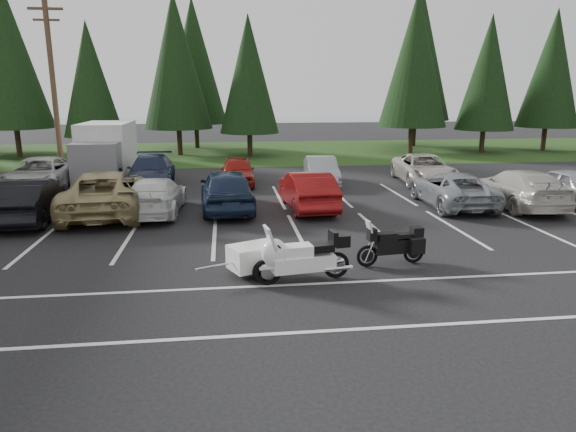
{
  "coord_description": "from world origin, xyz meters",
  "views": [
    {
      "loc": [
        -1.79,
        -14.98,
        4.55
      ],
      "look_at": [
        -0.01,
        -0.5,
        0.97
      ],
      "focal_mm": 32.0,
      "sensor_mm": 36.0,
      "label": 1
    }
  ],
  "objects_px": {
    "box_truck": "(104,152)",
    "car_near_1": "(30,200)",
    "car_far_1": "(151,171)",
    "car_far_4": "(424,169)",
    "adventure_motorcycle": "(391,242)",
    "car_near_7": "(519,188)",
    "car_far_2": "(237,171)",
    "car_near_8": "(564,185)",
    "car_near_2": "(106,193)",
    "car_far_0": "(40,175)",
    "car_near_5": "(307,190)",
    "cargo_trailer": "(254,260)",
    "car_near_6": "(452,189)",
    "car_near_3": "(155,196)",
    "car_far_3": "(321,171)",
    "utility_pole": "(53,87)",
    "car_near_4": "(227,189)"
  },
  "relations": [
    {
      "from": "car_near_1",
      "to": "car_far_0",
      "type": "relative_size",
      "value": 0.87
    },
    {
      "from": "utility_pole",
      "to": "car_near_6",
      "type": "height_order",
      "value": "utility_pole"
    },
    {
      "from": "car_far_0",
      "to": "cargo_trailer",
      "type": "height_order",
      "value": "car_far_0"
    },
    {
      "from": "car_far_1",
      "to": "car_far_3",
      "type": "xyz_separation_m",
      "value": [
        8.28,
        -0.37,
        -0.07
      ]
    },
    {
      "from": "car_near_5",
      "to": "car_far_1",
      "type": "bearing_deg",
      "value": -43.64
    },
    {
      "from": "utility_pole",
      "to": "car_near_3",
      "type": "bearing_deg",
      "value": -53.68
    },
    {
      "from": "car_near_1",
      "to": "adventure_motorcycle",
      "type": "relative_size",
      "value": 2.21
    },
    {
      "from": "car_near_6",
      "to": "cargo_trailer",
      "type": "xyz_separation_m",
      "value": [
        -8.4,
        -7.03,
        -0.29
      ]
    },
    {
      "from": "car_far_0",
      "to": "adventure_motorcycle",
      "type": "relative_size",
      "value": 2.55
    },
    {
      "from": "car_near_1",
      "to": "car_far_0",
      "type": "height_order",
      "value": "car_near_1"
    },
    {
      "from": "car_near_7",
      "to": "car_far_3",
      "type": "distance_m",
      "value": 9.13
    },
    {
      "from": "car_near_3",
      "to": "car_far_4",
      "type": "bearing_deg",
      "value": -155.62
    },
    {
      "from": "car_near_7",
      "to": "car_far_2",
      "type": "height_order",
      "value": "car_near_7"
    },
    {
      "from": "box_truck",
      "to": "car_near_1",
      "type": "bearing_deg",
      "value": -94.66
    },
    {
      "from": "cargo_trailer",
      "to": "car_far_1",
      "type": "bearing_deg",
      "value": 83.65
    },
    {
      "from": "car_far_0",
      "to": "car_near_7",
      "type": "bearing_deg",
      "value": -16.85
    },
    {
      "from": "car_near_2",
      "to": "car_near_6",
      "type": "relative_size",
      "value": 1.21
    },
    {
      "from": "utility_pole",
      "to": "car_near_4",
      "type": "xyz_separation_m",
      "value": [
        8.24,
        -7.34,
        -3.87
      ]
    },
    {
      "from": "car_near_7",
      "to": "car_far_0",
      "type": "distance_m",
      "value": 21.08
    },
    {
      "from": "car_far_3",
      "to": "adventure_motorcycle",
      "type": "distance_m",
      "value": 12.19
    },
    {
      "from": "car_far_4",
      "to": "adventure_motorcycle",
      "type": "height_order",
      "value": "car_far_4"
    },
    {
      "from": "car_near_8",
      "to": "car_far_3",
      "type": "bearing_deg",
      "value": -32.43
    },
    {
      "from": "car_near_8",
      "to": "car_far_0",
      "type": "height_order",
      "value": "car_far_0"
    },
    {
      "from": "car_near_8",
      "to": "car_near_2",
      "type": "bearing_deg",
      "value": -3.01
    },
    {
      "from": "car_near_1",
      "to": "car_near_8",
      "type": "bearing_deg",
      "value": 178.44
    },
    {
      "from": "car_near_2",
      "to": "car_far_1",
      "type": "xyz_separation_m",
      "value": [
        0.91,
        5.66,
        -0.08
      ]
    },
    {
      "from": "car_near_5",
      "to": "car_far_1",
      "type": "height_order",
      "value": "car_far_1"
    },
    {
      "from": "car_far_2",
      "to": "car_far_3",
      "type": "relative_size",
      "value": 0.98
    },
    {
      "from": "car_far_0",
      "to": "cargo_trailer",
      "type": "distance_m",
      "value": 15.56
    },
    {
      "from": "car_far_0",
      "to": "cargo_trailer",
      "type": "relative_size",
      "value": 3.14
    },
    {
      "from": "car_near_3",
      "to": "cargo_trailer",
      "type": "height_order",
      "value": "car_near_3"
    },
    {
      "from": "box_truck",
      "to": "car_near_7",
      "type": "bearing_deg",
      "value": -25.81
    },
    {
      "from": "car_near_8",
      "to": "adventure_motorcycle",
      "type": "distance_m",
      "value": 11.96
    },
    {
      "from": "car_near_5",
      "to": "car_far_2",
      "type": "relative_size",
      "value": 1.13
    },
    {
      "from": "car_far_1",
      "to": "car_far_2",
      "type": "distance_m",
      "value": 4.15
    },
    {
      "from": "car_near_7",
      "to": "car_far_2",
      "type": "relative_size",
      "value": 1.29
    },
    {
      "from": "box_truck",
      "to": "car_near_7",
      "type": "height_order",
      "value": "box_truck"
    },
    {
      "from": "car_near_5",
      "to": "car_near_8",
      "type": "distance_m",
      "value": 10.9
    },
    {
      "from": "car_near_5",
      "to": "car_near_2",
      "type": "bearing_deg",
      "value": -3.69
    },
    {
      "from": "car_near_1",
      "to": "car_far_1",
      "type": "height_order",
      "value": "car_near_1"
    },
    {
      "from": "car_near_2",
      "to": "car_far_2",
      "type": "distance_m",
      "value": 7.64
    },
    {
      "from": "car_near_5",
      "to": "car_near_1",
      "type": "bearing_deg",
      "value": 0.63
    },
    {
      "from": "car_near_2",
      "to": "car_far_0",
      "type": "xyz_separation_m",
      "value": [
        -4.1,
        5.29,
        -0.08
      ]
    },
    {
      "from": "car_far_2",
      "to": "car_far_3",
      "type": "bearing_deg",
      "value": -4.78
    },
    {
      "from": "car_far_0",
      "to": "car_far_2",
      "type": "bearing_deg",
      "value": 2.27
    },
    {
      "from": "car_near_8",
      "to": "adventure_motorcycle",
      "type": "bearing_deg",
      "value": 32.33
    },
    {
      "from": "car_near_2",
      "to": "car_near_5",
      "type": "xyz_separation_m",
      "value": [
        7.64,
        -0.04,
        -0.09
      ]
    },
    {
      "from": "car_near_5",
      "to": "car_far_3",
      "type": "height_order",
      "value": "car_near_5"
    },
    {
      "from": "box_truck",
      "to": "car_far_1",
      "type": "distance_m",
      "value": 3.58
    },
    {
      "from": "car_near_7",
      "to": "car_far_3",
      "type": "bearing_deg",
      "value": -37.55
    }
  ]
}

